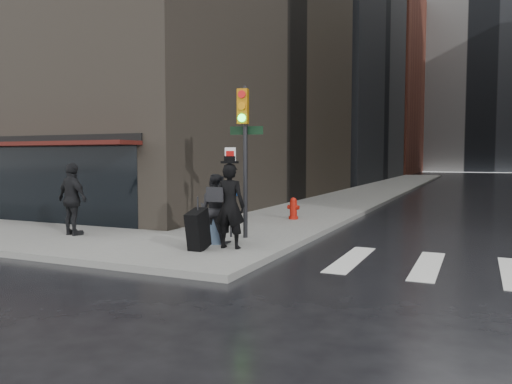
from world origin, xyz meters
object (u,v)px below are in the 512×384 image
traffic_light (243,140)px  man_jeans (215,209)px  fire_hydrant (293,209)px  man_greycoat (73,199)px  man_overcoat (223,209)px

traffic_light → man_jeans: bearing=-114.8°
man_jeans → fire_hydrant: man_jeans is taller
man_greycoat → man_overcoat: bearing=-169.1°
fire_hydrant → traffic_light: bearing=-87.8°
man_jeans → fire_hydrant: size_ratio=2.30×
man_jeans → traffic_light: bearing=-106.8°
fire_hydrant → man_greycoat: bearing=-126.5°
man_overcoat → man_jeans: man_overcoat is taller
man_greycoat → traffic_light: size_ratio=0.50×
man_jeans → man_greycoat: man_greycoat is taller
man_jeans → man_overcoat: bearing=131.8°
man_greycoat → fire_hydrant: bearing=-114.3°
man_overcoat → man_greycoat: (-4.61, 0.11, 0.06)m
man_overcoat → fire_hydrant: size_ratio=2.94×
man_overcoat → man_jeans: 0.73m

